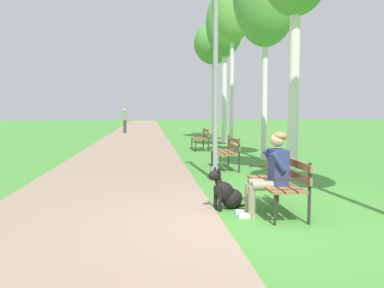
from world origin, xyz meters
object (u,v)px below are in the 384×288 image
Objects in this scene: park_bench_far at (201,137)px; dog_black at (227,193)px; park_bench_near at (281,179)px; person_seated_on_near_bench at (271,170)px; birch_tree_fourth at (232,9)px; birch_tree_sixth at (213,44)px; lamp_post_near at (215,71)px; pedestrian_distant at (125,121)px; park_bench_mid at (227,150)px; birch_tree_fifth at (225,26)px.

dog_black is at bearing -94.84° from park_bench_far.
person_seated_on_near_bench reaches higher than park_bench_near.
park_bench_near is at bearing -19.87° from dog_black.
birch_tree_fourth is 6.20m from birch_tree_sixth.
dog_black is 3.48m from lamp_post_near.
birch_tree_sixth is at bearing -49.67° from pedestrian_distant.
park_bench_far is at bearing 174.66° from birch_tree_fourth.
birch_tree_sixth reaches higher than park_bench_mid.
lamp_post_near is 7.74m from birch_tree_fourth.
park_bench_mid is at bearing -96.95° from birch_tree_sixth.
birch_tree_sixth is at bearing 84.84° from park_bench_near.
birch_tree_fourth is 3.34m from birch_tree_fifth.
birch_tree_fourth is (1.43, 10.09, 4.73)m from person_seated_on_near_bench.
birch_tree_fifth reaches higher than park_bench_far.
park_bench_far is 0.22× the size of birch_tree_fourth.
dog_black is (-0.85, -4.50, -0.25)m from park_bench_mid.
birch_tree_fifth is 1.14× the size of birch_tree_sixth.
lamp_post_near is at bearing -80.88° from pedestrian_distant.
park_bench_far is at bearing 90.28° from park_bench_mid.
birch_tree_fourth is (2.00, 9.64, 5.15)m from dog_black.
person_seated_on_near_bench is at bearing -38.62° from dog_black.
person_seated_on_near_bench reaches higher than park_bench_mid.
pedestrian_distant is at bearing 99.12° from lamp_post_near.
birch_tree_fourth reaches higher than park_bench_far.
person_seated_on_near_bench is (-0.21, -0.18, 0.17)m from park_bench_near.
dog_black is at bearing -82.64° from pedestrian_distant.
birch_tree_fifth is at bearing 83.38° from park_bench_near.
park_bench_mid is 4.96m from person_seated_on_near_bench.
pedestrian_distant is (-2.81, 21.77, 0.58)m from dog_black.
park_bench_far reaches higher than dog_black.
park_bench_mid and park_bench_far have the same top height.
birch_tree_fifth reaches higher than birch_tree_fourth.
birch_tree_fourth is 13.82m from pedestrian_distant.
birch_tree_fifth is at bearing 84.53° from birch_tree_fourth.
park_bench_near reaches higher than dog_black.
lamp_post_near reaches higher than park_bench_mid.
park_bench_mid is at bearing -89.72° from park_bench_far.
pedestrian_distant is at bearing 101.97° from park_bench_mid.
birch_tree_fifth is (0.32, 3.33, 0.04)m from birch_tree_fourth.
park_bench_mid is at bearing -99.82° from birch_tree_fifth.
pedestrian_distant reaches higher than park_bench_near.
lamp_post_near is (-0.58, -7.03, 1.91)m from park_bench_far.
park_bench_near is at bearing -79.95° from lamp_post_near.
birch_tree_fifth is at bearing -59.78° from pedestrian_distant.
birch_tree_fourth is (1.22, 9.92, 4.90)m from park_bench_near.
park_bench_far is 9.79m from dog_black.
park_bench_far is 0.24× the size of birch_tree_sixth.
dog_black is 11.11m from birch_tree_fourth.
dog_black is at bearing 160.13° from park_bench_near.
birch_tree_fifth is (1.54, 13.24, 4.94)m from park_bench_near.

